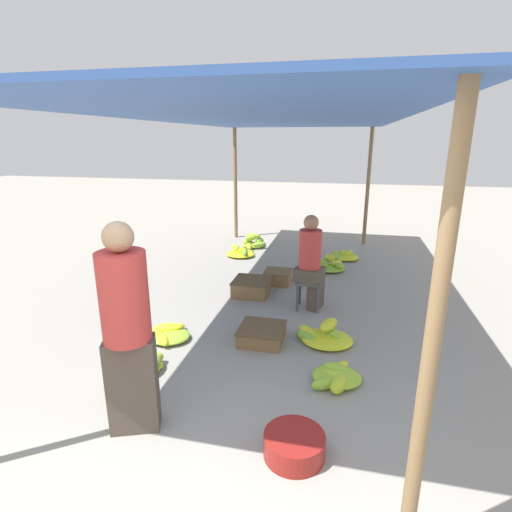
% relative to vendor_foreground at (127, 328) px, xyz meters
% --- Properties ---
extents(canopy_post_front_right, '(0.08, 0.08, 2.50)m').
position_rel_vendor_foreground_xyz_m(canopy_post_front_right, '(1.99, -0.66, 0.36)').
color(canopy_post_front_right, olive).
rests_on(canopy_post_front_right, ground).
extents(canopy_post_back_left, '(0.08, 0.08, 2.50)m').
position_rel_vendor_foreground_xyz_m(canopy_post_back_left, '(-0.96, 6.49, 0.36)').
color(canopy_post_back_left, olive).
rests_on(canopy_post_back_left, ground).
extents(canopy_post_back_right, '(0.08, 0.08, 2.50)m').
position_rel_vendor_foreground_xyz_m(canopy_post_back_right, '(1.99, 6.49, 0.36)').
color(canopy_post_back_right, olive).
rests_on(canopy_post_back_right, ground).
extents(canopy_tarp, '(3.35, 7.55, 0.04)m').
position_rel_vendor_foreground_xyz_m(canopy_tarp, '(0.52, 2.91, 1.63)').
color(canopy_tarp, '#33569E').
rests_on(canopy_tarp, canopy_post_front_left).
extents(vendor_foreground, '(0.47, 0.47, 1.71)m').
position_rel_vendor_foreground_xyz_m(vendor_foreground, '(0.00, 0.00, 0.00)').
color(vendor_foreground, '#4C4238').
rests_on(vendor_foreground, ground).
extents(stool, '(0.34, 0.34, 0.41)m').
position_rel_vendor_foreground_xyz_m(stool, '(1.13, 2.69, -0.56)').
color(stool, '#4C4C4C').
rests_on(stool, ground).
extents(vendor_seated, '(0.43, 0.43, 1.31)m').
position_rel_vendor_foreground_xyz_m(vendor_seated, '(1.15, 2.70, -0.21)').
color(vendor_seated, '#4C4238').
rests_on(vendor_seated, ground).
extents(basin_black, '(0.46, 0.46, 0.18)m').
position_rel_vendor_foreground_xyz_m(basin_black, '(1.30, -0.02, -0.80)').
color(basin_black, maroon).
rests_on(basin_black, ground).
extents(banana_pile_left_0, '(0.55, 0.62, 0.15)m').
position_rel_vendor_foreground_xyz_m(banana_pile_left_0, '(-0.40, 1.44, -0.83)').
color(banana_pile_left_0, yellow).
rests_on(banana_pile_left_0, ground).
extents(banana_pile_left_1, '(0.59, 0.50, 0.19)m').
position_rel_vendor_foreground_xyz_m(banana_pile_left_1, '(-0.36, 0.78, -0.82)').
color(banana_pile_left_1, '#7AB536').
rests_on(banana_pile_left_1, ground).
extents(banana_pile_left_2, '(0.56, 0.49, 0.24)m').
position_rel_vendor_foreground_xyz_m(banana_pile_left_2, '(-0.43, 4.93, -0.81)').
color(banana_pile_left_2, '#ACC92D').
rests_on(banana_pile_left_2, ground).
extents(banana_pile_left_3, '(0.57, 0.57, 0.30)m').
position_rel_vendor_foreground_xyz_m(banana_pile_left_3, '(-0.34, 5.65, -0.78)').
color(banana_pile_left_3, '#A3C62F').
rests_on(banana_pile_left_3, ground).
extents(banana_pile_right_0, '(0.70, 0.52, 0.29)m').
position_rel_vendor_foreground_xyz_m(banana_pile_right_0, '(1.40, 1.76, -0.81)').
color(banana_pile_right_0, yellow).
rests_on(banana_pile_right_0, ground).
extents(banana_pile_right_1, '(0.49, 0.62, 0.14)m').
position_rel_vendor_foreground_xyz_m(banana_pile_right_1, '(1.57, 1.00, -0.83)').
color(banana_pile_right_1, '#ABC92D').
rests_on(banana_pile_right_1, ground).
extents(banana_pile_right_2, '(0.61, 0.53, 0.32)m').
position_rel_vendor_foreground_xyz_m(banana_pile_right_2, '(1.32, 4.43, -0.79)').
color(banana_pile_right_2, '#9FC430').
rests_on(banana_pile_right_2, ground).
extents(banana_pile_right_3, '(0.56, 0.57, 0.17)m').
position_rel_vendor_foreground_xyz_m(banana_pile_right_3, '(1.55, 5.21, -0.83)').
color(banana_pile_right_3, '#8ABB33').
rests_on(banana_pile_right_3, ground).
extents(crate_near, '(0.53, 0.53, 0.23)m').
position_rel_vendor_foreground_xyz_m(crate_near, '(0.25, 3.02, -0.77)').
color(crate_near, brown).
rests_on(crate_near, ground).
extents(crate_mid, '(0.52, 0.52, 0.18)m').
position_rel_vendor_foreground_xyz_m(crate_mid, '(0.70, 1.63, -0.80)').
color(crate_mid, brown).
rests_on(crate_mid, ground).
extents(crate_far, '(0.42, 0.42, 0.21)m').
position_rel_vendor_foreground_xyz_m(crate_far, '(0.55, 3.59, -0.78)').
color(crate_far, olive).
rests_on(crate_far, ground).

